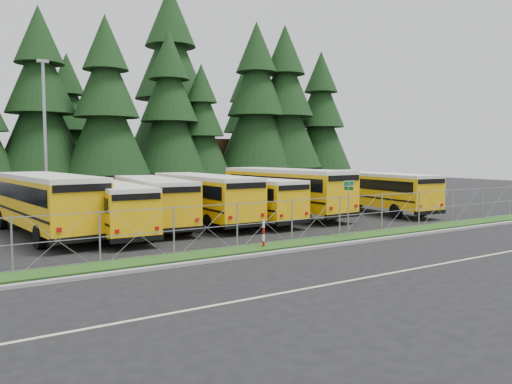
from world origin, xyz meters
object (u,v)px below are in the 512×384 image
bus_east (378,193)px  street_sign (349,197)px  bus_4 (202,199)px  bus_6 (282,193)px  bus_3 (151,203)px  bus_5 (243,200)px  light_standard (45,133)px  bus_1 (45,205)px  striped_bollard (264,234)px  bus_2 (110,210)px

bus_east → street_sign: (-8.92, -6.65, 0.63)m
bus_4 → bus_6: (6.07, 0.42, 0.12)m
street_sign → bus_3: bearing=129.8°
bus_5 → bus_6: bearing=11.6°
light_standard → bus_1: bearing=-100.1°
bus_5 → striped_bollard: bus_5 is taller
bus_1 → bus_east: bus_1 is taller
bus_3 → bus_east: bus_east is taller
bus_4 → light_standard: light_standard is taller
bus_2 → bus_4: bus_4 is taller
light_standard → bus_east: bearing=-26.1°
bus_3 → bus_east: 16.04m
bus_2 → striped_bollard: bearing=-53.2°
bus_6 → street_sign: 8.86m
bus_6 → bus_1: bearing=175.9°
bus_5 → bus_6: size_ratio=0.86×
bus_east → street_sign: 11.15m
bus_3 → bus_4: 3.02m
bus_5 → street_sign: bearing=-82.7°
striped_bollard → bus_2: bearing=124.3°
bus_2 → light_standard: bearing=100.6°
bus_2 → bus_6: (11.83, 1.72, 0.25)m
bus_3 → striped_bollard: bearing=-71.5°
bus_2 → street_sign: 11.97m
bus_east → light_standard: (-20.06, 9.84, 4.10)m
bus_1 → bus_5: bus_1 is taller
bus_4 → bus_3: bearing=175.2°
light_standard → bus_3: bearing=-63.0°
bus_6 → street_sign: bus_6 is taller
bus_4 → striped_bollard: size_ratio=9.23×
bus_east → light_standard: 22.72m
bus_6 → light_standard: size_ratio=1.18×
bus_6 → striped_bollard: 11.23m
bus_6 → street_sign: bearing=-108.1°
bus_3 → bus_east: (15.94, -1.78, 0.01)m
bus_6 → bus_east: bearing=-20.5°
street_sign → bus_4: bearing=116.1°
bus_3 → bus_5: bearing=-3.7°
striped_bollard → light_standard: light_standard is taller
bus_5 → street_sign: street_sign is taller
bus_2 → bus_6: size_ratio=0.84×
bus_5 → bus_east: bus_east is taller
bus_1 → light_standard: bearing=73.8°
bus_6 → bus_5: bearing=-168.6°
bus_2 → striped_bollard: bus_2 is taller
bus_5 → striped_bollard: size_ratio=8.56×
bus_east → striped_bollard: size_ratio=8.90×
bus_4 → bus_east: (12.93, -1.52, -0.05)m
bus_6 → striped_bollard: bus_6 is taller
bus_east → light_standard: size_ratio=1.05×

